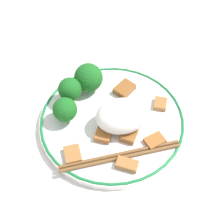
{
  "coord_description": "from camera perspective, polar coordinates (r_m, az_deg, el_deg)",
  "views": [
    {
      "loc": [
        0.06,
        0.32,
        0.46
      ],
      "look_at": [
        0.0,
        0.0,
        0.03
      ],
      "focal_mm": 50.0,
      "sensor_mm": 36.0,
      "label": 1
    }
  ],
  "objects": [
    {
      "name": "meat_near_left",
      "position": [
        0.5,
        2.77,
        -9.56
      ],
      "size": [
        0.04,
        0.03,
        0.01
      ],
      "color": "#9E6633",
      "rests_on": "plate"
    },
    {
      "name": "meat_on_rice_edge",
      "position": [
        0.53,
        7.82,
        -5.24
      ],
      "size": [
        0.04,
        0.03,
        0.01
      ],
      "color": "#995B28",
      "rests_on": "plate"
    },
    {
      "name": "meat_mid_right",
      "position": [
        0.59,
        2.3,
        4.23
      ],
      "size": [
        0.05,
        0.04,
        0.01
      ],
      "color": "brown",
      "rests_on": "plate"
    },
    {
      "name": "meat_near_front",
      "position": [
        0.57,
        1.74,
        1.25
      ],
      "size": [
        0.03,
        0.03,
        0.01
      ],
      "color": "brown",
      "rests_on": "plate"
    },
    {
      "name": "meat_mid_left",
      "position": [
        0.51,
        -7.2,
        -7.71
      ],
      "size": [
        0.03,
        0.03,
        0.01
      ],
      "color": "#9E6633",
      "rests_on": "plate"
    },
    {
      "name": "meat_far_scatter",
      "position": [
        0.53,
        3.11,
        -4.18
      ],
      "size": [
        0.04,
        0.04,
        0.01
      ],
      "color": "brown",
      "rests_on": "plate"
    },
    {
      "name": "broccoli_back_left",
      "position": [
        0.58,
        -4.33,
        6.27
      ],
      "size": [
        0.05,
        0.05,
        0.06
      ],
      "color": "#7FB756",
      "rests_on": "plate"
    },
    {
      "name": "rice_mound",
      "position": [
        0.52,
        1.81,
        -0.72
      ],
      "size": [
        0.09,
        0.07,
        0.05
      ],
      "color": "white",
      "rests_on": "plate"
    },
    {
      "name": "meat_near_back",
      "position": [
        0.57,
        8.81,
        1.49
      ],
      "size": [
        0.03,
        0.03,
        0.01
      ],
      "color": "#9E6633",
      "rests_on": "plate"
    },
    {
      "name": "broccoli_back_center",
      "position": [
        0.56,
        -7.72,
        4.1
      ],
      "size": [
        0.04,
        0.04,
        0.05
      ],
      "color": "#7FB756",
      "rests_on": "plate"
    },
    {
      "name": "ground_plane",
      "position": [
        0.56,
        0.0,
        -2.13
      ],
      "size": [
        3.0,
        3.0,
        0.0
      ],
      "primitive_type": "plane",
      "color": "silver"
    },
    {
      "name": "plate",
      "position": [
        0.56,
        0.0,
        -1.59
      ],
      "size": [
        0.26,
        0.26,
        0.02
      ],
      "color": "white",
      "rests_on": "ground_plane"
    },
    {
      "name": "broccoli_back_right",
      "position": [
        0.54,
        -8.61,
        0.41
      ],
      "size": [
        0.04,
        0.04,
        0.05
      ],
      "color": "#7FB756",
      "rests_on": "plate"
    },
    {
      "name": "chopsticks",
      "position": [
        0.51,
        1.5,
        -8.04
      ],
      "size": [
        0.2,
        0.03,
        0.01
      ],
      "color": "brown",
      "rests_on": "plate"
    },
    {
      "name": "meat_near_right",
      "position": [
        0.53,
        -1.54,
        -4.13
      ],
      "size": [
        0.04,
        0.04,
        0.01
      ],
      "color": "#995B28",
      "rests_on": "plate"
    }
  ]
}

